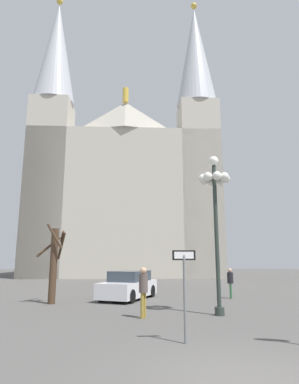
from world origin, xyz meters
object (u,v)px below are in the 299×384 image
at_px(bare_tree, 54,262).
at_px(street_lamp, 215,198).
at_px(parked_car_near_white, 129,286).
at_px(pedestrian_standing, 143,287).
at_px(cathedral, 125,189).
at_px(one_way_arrow_sign, 184,284).
at_px(pedestrian_walking, 230,280).

bearing_deg(bare_tree, street_lamp, -25.55).
relative_size(parked_car_near_white, pedestrian_standing, 2.49).
bearing_deg(street_lamp, parked_car_near_white, 125.14).
height_order(street_lamp, bare_tree, street_lamp).
bearing_deg(street_lamp, cathedral, 99.68).
bearing_deg(parked_car_near_white, bare_tree, -155.08).
relative_size(cathedral, street_lamp, 5.67).
relative_size(one_way_arrow_sign, parked_car_near_white, 0.52).
relative_size(bare_tree, parked_car_near_white, 0.84).
bearing_deg(parked_car_near_white, one_way_arrow_sign, -79.45).
distance_m(cathedral, bare_tree, 25.83).
relative_size(parked_car_near_white, pedestrian_walking, 2.84).
bearing_deg(cathedral, parked_car_near_white, -87.06).
distance_m(cathedral, street_lamp, 28.66).
distance_m(street_lamp, parked_car_near_white, 7.23).
xyz_separation_m(cathedral, one_way_arrow_sign, (2.85, -31.63, -9.18)).
distance_m(parked_car_near_white, pedestrian_walking, 5.44).
relative_size(one_way_arrow_sign, pedestrian_walking, 1.48).
xyz_separation_m(one_way_arrow_sign, pedestrian_standing, (-1.01, 3.56, -0.37)).
relative_size(street_lamp, parked_car_near_white, 1.40).
bearing_deg(parked_car_near_white, street_lamp, -54.86).
relative_size(pedestrian_walking, pedestrian_standing, 0.88).
height_order(parked_car_near_white, pedestrian_walking, pedestrian_walking).
relative_size(cathedral, pedestrian_standing, 19.80).
height_order(one_way_arrow_sign, pedestrian_walking, one_way_arrow_sign).
distance_m(cathedral, parked_car_near_white, 24.68).
height_order(parked_car_near_white, pedestrian_standing, pedestrian_standing).
distance_m(bare_tree, pedestrian_walking, 9.21).
bearing_deg(pedestrian_walking, one_way_arrow_sign, -112.14).
distance_m(street_lamp, pedestrian_standing, 4.45).
relative_size(cathedral, parked_car_near_white, 7.94).
distance_m(one_way_arrow_sign, pedestrian_standing, 3.72).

